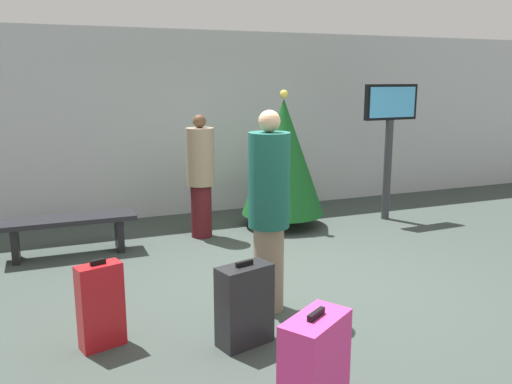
{
  "coord_description": "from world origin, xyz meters",
  "views": [
    {
      "loc": [
        -2.39,
        -4.66,
        2.14
      ],
      "look_at": [
        -0.25,
        0.72,
        0.9
      ],
      "focal_mm": 37.23,
      "sensor_mm": 36.0,
      "label": 1
    }
  ],
  "objects_px": {
    "flight_info_kiosk": "(390,126)",
    "waiting_bench": "(68,227)",
    "suitcase_3": "(245,305)",
    "traveller_0": "(201,174)",
    "traveller_1": "(269,208)",
    "suitcase_1": "(315,376)",
    "holiday_tree": "(283,157)",
    "suitcase_2": "(101,306)"
  },
  "relations": [
    {
      "from": "flight_info_kiosk",
      "to": "traveller_0",
      "type": "relative_size",
      "value": 1.23
    },
    {
      "from": "suitcase_1",
      "to": "traveller_0",
      "type": "bearing_deg",
      "value": 83.18
    },
    {
      "from": "holiday_tree",
      "to": "traveller_1",
      "type": "distance_m",
      "value": 2.91
    },
    {
      "from": "waiting_bench",
      "to": "suitcase_2",
      "type": "bearing_deg",
      "value": -86.87
    },
    {
      "from": "traveller_1",
      "to": "suitcase_3",
      "type": "xyz_separation_m",
      "value": [
        -0.44,
        -0.55,
        -0.65
      ]
    },
    {
      "from": "traveller_1",
      "to": "suitcase_1",
      "type": "bearing_deg",
      "value": -104.21
    },
    {
      "from": "waiting_bench",
      "to": "traveller_0",
      "type": "xyz_separation_m",
      "value": [
        1.74,
        0.17,
        0.51
      ]
    },
    {
      "from": "waiting_bench",
      "to": "flight_info_kiosk",
      "type": "bearing_deg",
      "value": 0.34
    },
    {
      "from": "traveller_0",
      "to": "suitcase_2",
      "type": "bearing_deg",
      "value": -120.8
    },
    {
      "from": "traveller_0",
      "to": "traveller_1",
      "type": "height_order",
      "value": "traveller_1"
    },
    {
      "from": "suitcase_2",
      "to": "holiday_tree",
      "type": "bearing_deg",
      "value": 43.95
    },
    {
      "from": "flight_info_kiosk",
      "to": "traveller_1",
      "type": "height_order",
      "value": "flight_info_kiosk"
    },
    {
      "from": "suitcase_2",
      "to": "suitcase_3",
      "type": "height_order",
      "value": "suitcase_2"
    },
    {
      "from": "suitcase_1",
      "to": "traveller_1",
      "type": "bearing_deg",
      "value": 75.79
    },
    {
      "from": "traveller_0",
      "to": "traveller_1",
      "type": "bearing_deg",
      "value": -91.48
    },
    {
      "from": "flight_info_kiosk",
      "to": "suitcase_3",
      "type": "height_order",
      "value": "flight_info_kiosk"
    },
    {
      "from": "traveller_0",
      "to": "suitcase_2",
      "type": "xyz_separation_m",
      "value": [
        -1.6,
        -2.69,
        -0.52
      ]
    },
    {
      "from": "flight_info_kiosk",
      "to": "waiting_bench",
      "type": "bearing_deg",
      "value": -179.66
    },
    {
      "from": "holiday_tree",
      "to": "suitcase_1",
      "type": "relative_size",
      "value": 2.46
    },
    {
      "from": "traveller_0",
      "to": "suitcase_1",
      "type": "xyz_separation_m",
      "value": [
        -0.51,
        -4.28,
        -0.49
      ]
    },
    {
      "from": "flight_info_kiosk",
      "to": "waiting_bench",
      "type": "height_order",
      "value": "flight_info_kiosk"
    },
    {
      "from": "holiday_tree",
      "to": "suitcase_1",
      "type": "height_order",
      "value": "holiday_tree"
    },
    {
      "from": "holiday_tree",
      "to": "flight_info_kiosk",
      "type": "height_order",
      "value": "flight_info_kiosk"
    },
    {
      "from": "suitcase_1",
      "to": "suitcase_2",
      "type": "xyz_separation_m",
      "value": [
        -1.09,
        1.6,
        -0.03
      ]
    },
    {
      "from": "flight_info_kiosk",
      "to": "holiday_tree",
      "type": "bearing_deg",
      "value": 172.68
    },
    {
      "from": "holiday_tree",
      "to": "suitcase_1",
      "type": "xyz_separation_m",
      "value": [
        -1.77,
        -4.35,
        -0.65
      ]
    },
    {
      "from": "flight_info_kiosk",
      "to": "suitcase_2",
      "type": "xyz_separation_m",
      "value": [
        -4.52,
        -2.55,
        -1.09
      ]
    },
    {
      "from": "suitcase_1",
      "to": "suitcase_3",
      "type": "distance_m",
      "value": 1.21
    },
    {
      "from": "holiday_tree",
      "to": "waiting_bench",
      "type": "xyz_separation_m",
      "value": [
        -3.0,
        -0.24,
        -0.67
      ]
    },
    {
      "from": "suitcase_2",
      "to": "waiting_bench",
      "type": "bearing_deg",
      "value": 93.13
    },
    {
      "from": "flight_info_kiosk",
      "to": "waiting_bench",
      "type": "relative_size",
      "value": 1.27
    },
    {
      "from": "waiting_bench",
      "to": "traveller_1",
      "type": "distance_m",
      "value": 2.95
    },
    {
      "from": "flight_info_kiosk",
      "to": "suitcase_3",
      "type": "distance_m",
      "value": 4.64
    },
    {
      "from": "holiday_tree",
      "to": "traveller_1",
      "type": "bearing_deg",
      "value": -117.09
    },
    {
      "from": "traveller_1",
      "to": "suitcase_2",
      "type": "relative_size",
      "value": 2.52
    },
    {
      "from": "holiday_tree",
      "to": "traveller_0",
      "type": "bearing_deg",
      "value": -176.72
    },
    {
      "from": "holiday_tree",
      "to": "traveller_0",
      "type": "distance_m",
      "value": 1.27
    },
    {
      "from": "suitcase_3",
      "to": "waiting_bench",
      "type": "bearing_deg",
      "value": 112.98
    },
    {
      "from": "waiting_bench",
      "to": "suitcase_2",
      "type": "height_order",
      "value": "suitcase_2"
    },
    {
      "from": "flight_info_kiosk",
      "to": "traveller_1",
      "type": "relative_size",
      "value": 1.1
    },
    {
      "from": "suitcase_1",
      "to": "suitcase_2",
      "type": "distance_m",
      "value": 1.93
    },
    {
      "from": "holiday_tree",
      "to": "suitcase_3",
      "type": "xyz_separation_m",
      "value": [
        -1.77,
        -3.14,
        -0.69
      ]
    }
  ]
}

